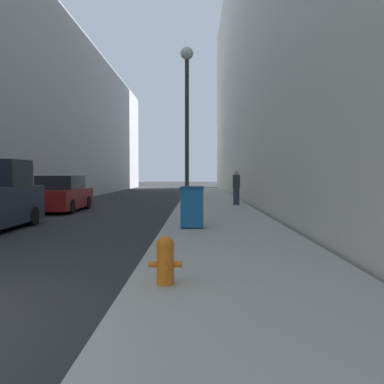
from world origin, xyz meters
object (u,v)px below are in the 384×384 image
(trash_bin, at_px, (192,206))
(lamppost, at_px, (187,109))
(fire_hydrant, at_px, (165,259))
(parked_sedan_near, at_px, (61,195))
(pedestrian_on_sidewalk, at_px, (236,187))

(trash_bin, height_order, lamppost, lamppost)
(fire_hydrant, height_order, trash_bin, trash_bin)
(parked_sedan_near, relative_size, pedestrian_on_sidewalk, 2.58)
(lamppost, relative_size, parked_sedan_near, 1.38)
(lamppost, relative_size, pedestrian_on_sidewalk, 3.56)
(trash_bin, distance_m, pedestrian_on_sidewalk, 10.00)
(trash_bin, distance_m, lamppost, 5.13)
(lamppost, xyz_separation_m, parked_sedan_near, (-6.03, 3.54, -3.48))
(parked_sedan_near, bearing_deg, lamppost, -30.44)
(trash_bin, bearing_deg, lamppost, 93.64)
(fire_hydrant, distance_m, pedestrian_on_sidewalk, 16.60)
(parked_sedan_near, distance_m, pedestrian_on_sidewalk, 8.84)
(trash_bin, relative_size, parked_sedan_near, 0.26)
(fire_hydrant, xyz_separation_m, parked_sedan_near, (-5.96, 13.96, 0.27))
(trash_bin, relative_size, lamppost, 0.19)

